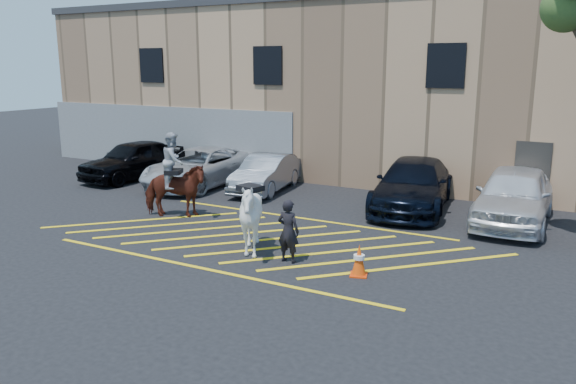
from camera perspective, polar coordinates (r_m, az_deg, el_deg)
The scene contains 12 objects.
ground at distance 15.50m, azimuth -2.18°, elevation -4.62°, with size 90.00×90.00×0.00m, color black.
car_black_suv at distance 24.09m, azimuth -15.42°, elevation 3.20°, with size 1.90×4.71×1.61m, color black.
car_white_pickup at distance 22.13m, azimuth -8.97°, elevation 2.50°, with size 2.44×5.28×1.47m, color silver.
car_silver_sedan at distance 21.00m, azimuth -2.23°, elevation 1.94°, with size 1.43×4.11×1.35m, color gray.
car_blue_suv at distance 18.87m, azimuth 12.61°, elevation 0.73°, with size 2.22×5.45×1.58m, color black.
car_white_suv at distance 17.92m, azimuth 21.97°, elevation -0.34°, with size 2.01×4.99×1.70m, color silver.
handler at distance 13.39m, azimuth 0.03°, elevation -3.99°, with size 0.56×0.37×1.54m, color black.
warehouse at distance 25.86m, azimuth 11.53°, elevation 10.38°, with size 32.42×10.20×7.30m.
hatching_zone at distance 15.25m, azimuth -2.75°, elevation -4.89°, with size 12.60×5.12×0.01m.
mounted_bay at distance 17.62m, azimuth -11.48°, elevation 0.86°, with size 2.20×1.65×2.65m.
saddled_white at distance 13.93m, azimuth -3.81°, elevation -2.56°, with size 1.90×2.04×1.90m.
traffic_cone at distance 12.76m, azimuth 7.23°, elevation -6.88°, with size 0.47×0.47×0.73m.
Camera 1 is at (7.52, -12.73, 4.65)m, focal length 35.00 mm.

